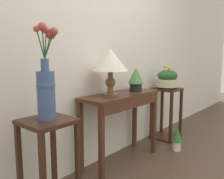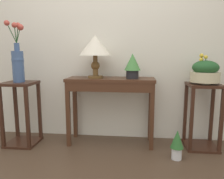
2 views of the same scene
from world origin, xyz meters
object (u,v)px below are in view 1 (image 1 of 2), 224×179
at_px(pedestal_stand_right, 166,113).
at_px(flower_vase_tall_left, 46,85).
at_px(pedestal_stand_left, 49,168).
at_px(planter_bowl_wide_right, 167,79).
at_px(potted_plant_on_console, 136,78).
at_px(potted_plant_floor, 177,138).
at_px(table_lamp, 110,62).
at_px(console_table, 122,106).

bearing_deg(pedestal_stand_right, flower_vase_tall_left, -176.53).
distance_m(pedestal_stand_left, planter_bowl_wide_right, 2.13).
xyz_separation_m(potted_plant_on_console, potted_plant_floor, (0.46, -0.32, -0.77)).
height_order(pedestal_stand_left, flower_vase_tall_left, flower_vase_tall_left).
relative_size(pedestal_stand_left, potted_plant_floor, 2.40).
xyz_separation_m(potted_plant_on_console, planter_bowl_wide_right, (0.79, 0.01, -0.07)).
bearing_deg(table_lamp, console_table, -6.70).
bearing_deg(planter_bowl_wide_right, console_table, -179.54).
relative_size(pedestal_stand_right, planter_bowl_wide_right, 2.25).
height_order(console_table, pedestal_stand_right, console_table).
xyz_separation_m(console_table, flower_vase_tall_left, (-1.03, -0.12, 0.34)).
bearing_deg(pedestal_stand_left, flower_vase_tall_left, -58.87).
relative_size(console_table, table_lamp, 2.09).
height_order(console_table, potted_plant_floor, console_table).
bearing_deg(flower_vase_tall_left, potted_plant_floor, -6.60).
distance_m(potted_plant_on_console, flower_vase_tall_left, 1.29).
distance_m(console_table, flower_vase_tall_left, 1.09).
height_order(potted_plant_on_console, potted_plant_floor, potted_plant_on_console).
xyz_separation_m(table_lamp, flower_vase_tall_left, (-0.86, -0.14, -0.14)).
bearing_deg(potted_plant_on_console, planter_bowl_wide_right, 0.68).
distance_m(pedestal_stand_left, pedestal_stand_right, 2.07).
xyz_separation_m(console_table, potted_plant_on_console, (0.25, -0.00, 0.29)).
relative_size(flower_vase_tall_left, pedestal_stand_right, 0.91).
height_order(console_table, potted_plant_on_console, potted_plant_on_console).
distance_m(potted_plant_on_console, pedestal_stand_left, 1.41).
height_order(planter_bowl_wide_right, potted_plant_floor, planter_bowl_wide_right).
relative_size(console_table, pedestal_stand_right, 1.36).
relative_size(potted_plant_on_console, pedestal_stand_right, 0.38).
bearing_deg(pedestal_stand_left, potted_plant_on_console, 5.06).
bearing_deg(pedestal_stand_left, console_table, 6.32).
xyz_separation_m(pedestal_stand_left, planter_bowl_wide_right, (2.07, 0.12, 0.49)).
bearing_deg(planter_bowl_wide_right, potted_plant_floor, -134.51).
bearing_deg(pedestal_stand_left, planter_bowl_wide_right, 3.40).
bearing_deg(pedestal_stand_right, console_table, -179.54).
distance_m(console_table, pedestal_stand_right, 1.07).
height_order(console_table, table_lamp, table_lamp).
distance_m(table_lamp, planter_bowl_wide_right, 1.24).
height_order(pedestal_stand_left, planter_bowl_wide_right, planter_bowl_wide_right).
bearing_deg(table_lamp, pedestal_stand_left, -171.05).
xyz_separation_m(potted_plant_on_console, flower_vase_tall_left, (-1.28, -0.12, 0.05)).
height_order(potted_plant_on_console, planter_bowl_wide_right, same).
relative_size(potted_plant_on_console, flower_vase_tall_left, 0.41).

